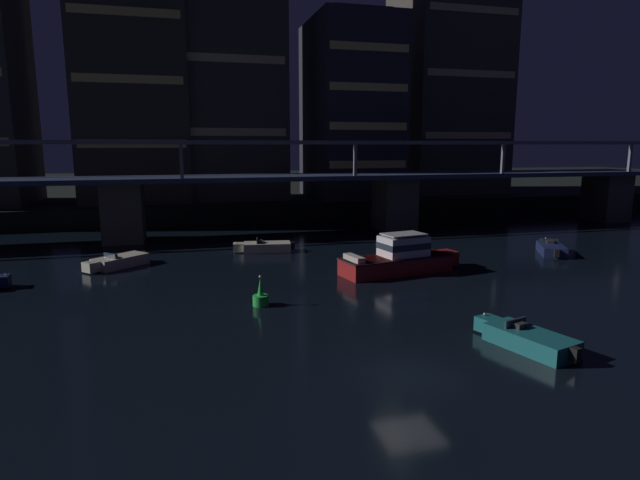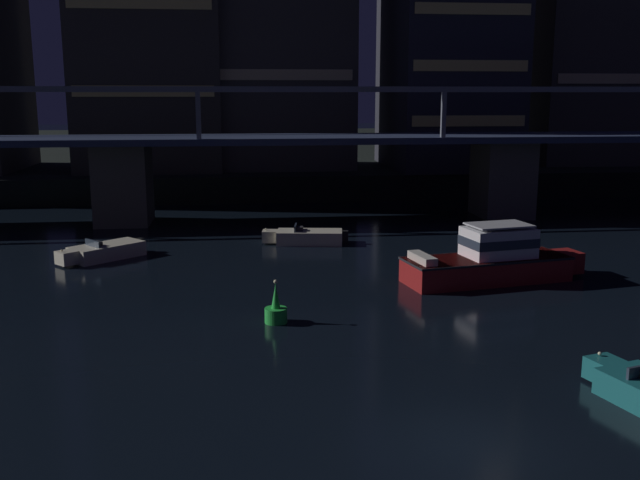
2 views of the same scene
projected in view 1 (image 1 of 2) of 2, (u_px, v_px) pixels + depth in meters
The scene contains 13 objects.
ground_plane at pixel (410, 376), 20.76m from camera, with size 400.00×400.00×0.00m, color black.
far_riverbank at pixel (226, 188), 98.69m from camera, with size 240.00×80.00×2.20m, color black.
river_bridge at pixel (268, 193), 52.49m from camera, with size 87.87×6.40×9.38m.
tower_west_tall at pixel (130, 51), 60.68m from camera, with size 12.44×9.33×35.11m.
tower_central at pixel (228, 27), 63.89m from camera, with size 13.18×9.21×41.96m.
tower_east_tall at pixel (350, 109), 68.39m from camera, with size 10.49×14.07×22.98m.
tower_east_low at pixel (448, 49), 75.26m from camera, with size 13.97×13.66×40.77m.
cabin_cruiser_near_left at pixel (400, 258), 37.42m from camera, with size 9.36×4.13×2.79m.
speedboat_near_center at pixel (118, 262), 39.16m from camera, with size 4.51×4.26×1.16m.
speedboat_mid_left at pixel (551, 249), 44.07m from camera, with size 3.48×4.90×1.16m.
speedboat_mid_center at pixel (526, 339), 23.57m from camera, with size 2.80×5.18×1.16m.
speedboat_mid_right at pixel (265, 247), 44.76m from camera, with size 5.23×2.32×1.16m.
channel_buoy at pixel (261, 297), 29.74m from camera, with size 0.90×0.90×1.76m.
Camera 1 is at (-8.46, -17.91, 8.95)m, focal length 29.60 mm.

